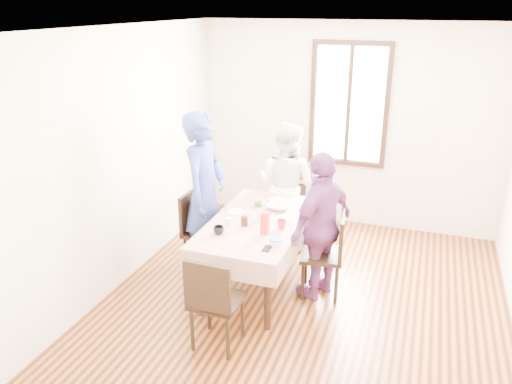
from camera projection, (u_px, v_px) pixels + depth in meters
ground at (302, 305)px, 5.14m from camera, size 4.50×4.50×0.00m
back_wall at (348, 127)px, 6.65m from camera, size 4.00×0.00×4.00m
window_frame at (349, 105)px, 6.52m from camera, size 1.02×0.06×1.62m
window_pane at (349, 105)px, 6.53m from camera, size 0.90×0.02×1.50m
dining_table at (258, 253)px, 5.39m from camera, size 0.82×1.58×0.75m
tablecloth at (258, 221)px, 5.25m from camera, size 0.94×1.70×0.01m
chair_left at (205, 232)px, 5.70m from camera, size 0.43×0.43×0.91m
chair_right at (322, 255)px, 5.19m from camera, size 0.48×0.48×0.91m
chair_far at (286, 210)px, 6.32m from camera, size 0.43×0.43×0.91m
chair_near at (217, 300)px, 4.40m from camera, size 0.43×0.43×0.91m
person_left at (205, 194)px, 5.53m from camera, size 0.44×0.67×1.84m
person_far at (286, 185)px, 6.18m from camera, size 0.89×0.77×1.58m
person_right at (321, 226)px, 5.08m from camera, size 0.72×0.99×1.56m
mug_black at (219, 230)px, 4.93m from camera, size 0.13×0.13×0.08m
mug_flag at (281, 224)px, 5.06m from camera, size 0.14×0.14×0.09m
mug_green at (259, 203)px, 5.59m from camera, size 0.11×0.11×0.08m
serving_bowl at (279, 207)px, 5.53m from camera, size 0.25×0.25×0.06m
juice_carton at (265, 223)px, 4.91m from camera, size 0.07×0.07×0.23m
butter_tub at (276, 242)px, 4.71m from camera, size 0.11×0.11×0.06m
jam_jar at (244, 221)px, 5.11m from camera, size 0.07×0.07×0.10m
drinking_glass at (229, 222)px, 5.10m from camera, size 0.07×0.07×0.09m
smartphone at (267, 248)px, 4.65m from camera, size 0.07×0.14×0.01m
flower_vase at (260, 214)px, 5.25m from camera, size 0.06×0.06×0.12m
plate_left at (236, 212)px, 5.45m from camera, size 0.20×0.20×0.01m
plate_right at (283, 219)px, 5.28m from camera, size 0.20×0.20×0.01m
plate_far at (276, 200)px, 5.79m from camera, size 0.20×0.20×0.01m
butter_lid at (276, 239)px, 4.70m from camera, size 0.12×0.12×0.01m
flower_bunch at (260, 205)px, 5.21m from camera, size 0.09×0.09×0.10m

